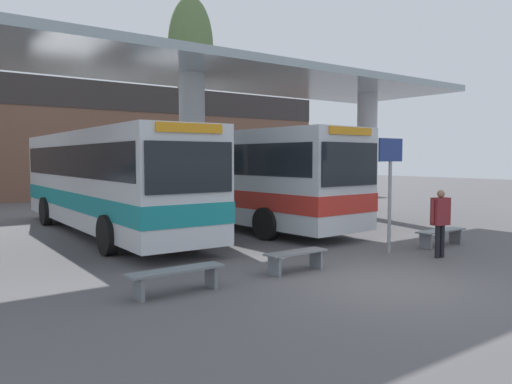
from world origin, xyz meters
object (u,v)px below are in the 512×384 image
(waiting_bench_near_pillar, at_px, (441,234))
(transit_bus_center_bay, at_px, (230,174))
(waiting_bench_mid_platform, at_px, (177,275))
(info_sign_platform, at_px, (390,172))
(pedestrian_waiting, at_px, (440,217))
(poplar_tree_behind_left, at_px, (191,50))
(transit_bus_left_bay, at_px, (106,177))
(waiting_bench_far_platform, at_px, (296,257))

(waiting_bench_near_pillar, bearing_deg, transit_bus_center_bay, 106.90)
(waiting_bench_near_pillar, bearing_deg, waiting_bench_mid_platform, -180.00)
(waiting_bench_near_pillar, relative_size, waiting_bench_mid_platform, 0.98)
(info_sign_platform, bearing_deg, pedestrian_waiting, -68.46)
(poplar_tree_behind_left, bearing_deg, transit_bus_center_bay, -110.07)
(transit_bus_left_bay, height_order, poplar_tree_behind_left, poplar_tree_behind_left)
(transit_bus_center_bay, distance_m, waiting_bench_near_pillar, 7.88)
(poplar_tree_behind_left, bearing_deg, pedestrian_waiting, -97.94)
(transit_bus_left_bay, relative_size, waiting_bench_mid_platform, 6.52)
(pedestrian_waiting, relative_size, poplar_tree_behind_left, 0.15)
(transit_bus_center_bay, distance_m, waiting_bench_mid_platform, 9.72)
(info_sign_platform, distance_m, poplar_tree_behind_left, 16.97)
(info_sign_platform, height_order, poplar_tree_behind_left, poplar_tree_behind_left)
(waiting_bench_far_platform, relative_size, poplar_tree_behind_left, 0.14)
(waiting_bench_near_pillar, distance_m, info_sign_platform, 2.68)
(pedestrian_waiting, bearing_deg, transit_bus_center_bay, 106.16)
(transit_bus_center_bay, relative_size, waiting_bench_near_pillar, 6.46)
(transit_bus_center_bay, bearing_deg, transit_bus_left_bay, -9.79)
(waiting_bench_near_pillar, bearing_deg, info_sign_platform, 172.79)
(poplar_tree_behind_left, bearing_deg, waiting_bench_near_pillar, -93.00)
(waiting_bench_near_pillar, bearing_deg, pedestrian_waiting, -148.03)
(transit_bus_left_bay, height_order, waiting_bench_mid_platform, transit_bus_left_bay)
(transit_bus_left_bay, distance_m, info_sign_platform, 9.09)
(transit_bus_center_bay, height_order, poplar_tree_behind_left, poplar_tree_behind_left)
(pedestrian_waiting, bearing_deg, info_sign_platform, 122.65)
(transit_bus_center_bay, relative_size, info_sign_platform, 3.89)
(waiting_bench_mid_platform, height_order, waiting_bench_far_platform, same)
(transit_bus_left_bay, xyz_separation_m, waiting_bench_mid_platform, (-1.60, -7.98, -1.51))
(transit_bus_center_bay, distance_m, pedestrian_waiting, 8.41)
(transit_bus_left_bay, height_order, pedestrian_waiting, transit_bus_left_bay)
(transit_bus_center_bay, relative_size, poplar_tree_behind_left, 1.05)
(transit_bus_center_bay, distance_m, waiting_bench_far_platform, 8.21)
(waiting_bench_mid_platform, xyz_separation_m, pedestrian_waiting, (6.85, -0.94, 0.69))
(pedestrian_waiting, bearing_deg, waiting_bench_mid_platform, -176.73)
(transit_bus_left_bay, distance_m, waiting_bench_mid_platform, 8.27)
(waiting_bench_far_platform, bearing_deg, pedestrian_waiting, -13.45)
(waiting_bench_mid_platform, distance_m, info_sign_platform, 6.63)
(waiting_bench_near_pillar, distance_m, waiting_bench_far_platform, 5.45)
(transit_bus_left_bay, height_order, waiting_bench_far_platform, transit_bus_left_bay)
(waiting_bench_mid_platform, bearing_deg, poplar_tree_behind_left, 59.85)
(waiting_bench_near_pillar, bearing_deg, poplar_tree_behind_left, 87.00)
(transit_bus_center_bay, relative_size, pedestrian_waiting, 6.89)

